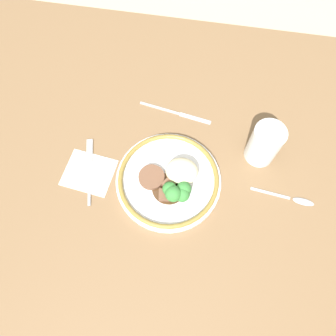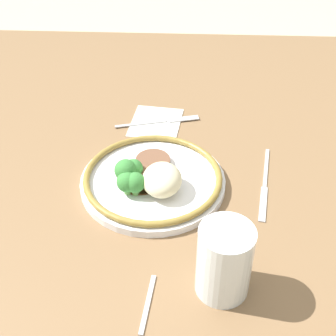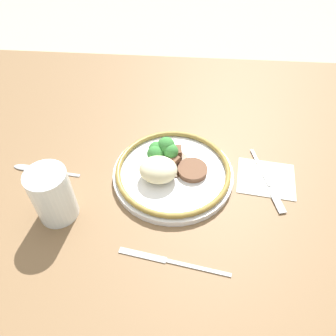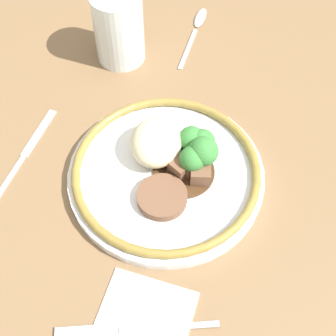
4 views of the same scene
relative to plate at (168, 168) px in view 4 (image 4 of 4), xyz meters
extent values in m
plane|color=tan|center=(0.04, 0.02, -0.07)|extent=(8.00, 8.00, 0.00)
cube|color=brown|center=(0.04, 0.02, -0.04)|extent=(1.49, 1.10, 0.05)
cube|color=silver|center=(-0.21, -0.01, -0.02)|extent=(0.14, 0.12, 0.00)
cylinder|color=white|center=(-0.01, 0.00, -0.01)|extent=(0.27, 0.27, 0.01)
torus|color=olive|center=(-0.01, 0.00, 0.00)|extent=(0.26, 0.26, 0.01)
ellipsoid|color=beige|center=(0.03, 0.02, 0.02)|extent=(0.08, 0.07, 0.05)
cylinder|color=brown|center=(-0.05, 0.00, 0.00)|extent=(0.07, 0.07, 0.01)
cylinder|color=#472D19|center=(0.00, -0.02, 0.00)|extent=(0.08, 0.08, 0.00)
cube|color=brown|center=(-0.01, -0.04, 0.01)|extent=(0.03, 0.03, 0.03)
cube|color=brown|center=(0.00, -0.02, 0.01)|extent=(0.04, 0.04, 0.03)
cube|color=brown|center=(0.00, -0.03, 0.01)|extent=(0.03, 0.03, 0.02)
cylinder|color=#669E51|center=(0.04, -0.03, 0.00)|extent=(0.01, 0.01, 0.01)
sphere|color=#387F38|center=(0.04, -0.03, 0.02)|extent=(0.04, 0.04, 0.04)
cylinder|color=#669E51|center=(0.00, -0.03, 0.00)|extent=(0.01, 0.01, 0.02)
sphere|color=#387F38|center=(0.00, -0.03, 0.03)|extent=(0.04, 0.04, 0.04)
cylinder|color=#669E51|center=(0.01, -0.04, 0.01)|extent=(0.01, 0.01, 0.02)
sphere|color=#387F38|center=(0.01, -0.04, 0.03)|extent=(0.04, 0.04, 0.04)
cylinder|color=#669E51|center=(0.04, -0.04, 0.00)|extent=(0.01, 0.01, 0.01)
sphere|color=#387F38|center=(0.04, -0.04, 0.02)|extent=(0.04, 0.04, 0.04)
cylinder|color=yellow|center=(0.22, 0.12, 0.02)|extent=(0.07, 0.07, 0.07)
cylinder|color=white|center=(0.22, 0.12, 0.04)|extent=(0.08, 0.08, 0.12)
cube|color=#ADADB2|center=(-0.20, -0.04, -0.02)|extent=(0.04, 0.11, 0.00)
cube|color=#ADADB2|center=(-0.23, 0.05, -0.02)|extent=(0.03, 0.07, 0.00)
cube|color=#ADADB2|center=(-0.06, 0.22, -0.02)|extent=(0.12, 0.03, 0.00)
cube|color=#ADADB2|center=(0.04, 0.20, -0.02)|extent=(0.09, 0.03, 0.00)
cube|color=#ADADB2|center=(0.25, 0.01, -0.02)|extent=(0.10, 0.02, 0.00)
ellipsoid|color=#ADADB2|center=(0.34, 0.00, -0.02)|extent=(0.06, 0.02, 0.01)
camera|label=1|loc=(0.04, -0.29, 0.77)|focal=35.00mm
camera|label=2|loc=(0.65, 0.06, 0.55)|focal=50.00mm
camera|label=3|loc=(-0.03, 0.49, 0.54)|focal=35.00mm
camera|label=4|loc=(-0.34, -0.06, 0.53)|focal=50.00mm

